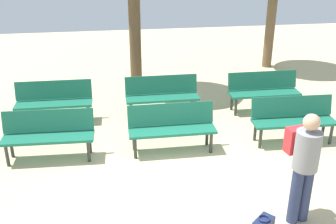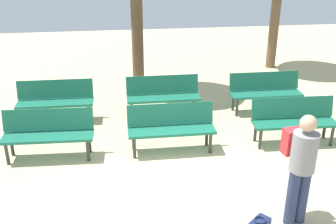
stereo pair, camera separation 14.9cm
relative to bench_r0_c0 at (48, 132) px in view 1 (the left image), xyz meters
name	(u,v)px [view 1 (the left image)]	position (x,y,z in m)	size (l,w,h in m)	color
ground_plane	(188,197)	(2.22, -1.59, -0.50)	(24.00, 24.00, 0.00)	#CCB789
bench_r0_c0	(48,132)	(0.00, 0.00, 0.00)	(1.62, 0.55, 0.87)	#19664C
bench_r0_c1	(172,125)	(2.22, -0.04, 0.00)	(1.60, 0.48, 0.87)	#19664C
bench_r0_c2	(293,117)	(4.59, -0.03, 0.00)	(1.62, 0.54, 0.87)	#19664C
bench_r1_c0	(54,99)	(-0.06, 1.59, 0.00)	(1.61, 0.51, 0.87)	#19664C
bench_r1_c1	(162,94)	(2.26, 1.58, 0.00)	(1.60, 0.49, 0.87)	#19664C
bench_r1_c2	(264,89)	(4.57, 1.52, 0.00)	(1.60, 0.49, 0.87)	#19664C
visitor_with_backpack	(304,162)	(3.65, -2.32, 0.43)	(0.39, 0.56, 1.65)	navy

